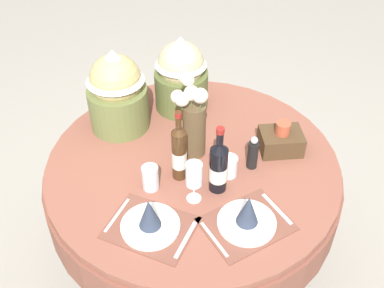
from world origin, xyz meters
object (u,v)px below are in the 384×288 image
woven_basket_side_right (281,140)px  dining_table (193,184)px  place_setting_right (247,217)px  wine_bottle_right (218,167)px  wine_bottle_left (179,153)px  gift_tub_back_centre (181,71)px  place_setting_left (150,220)px  gift_tub_back_left (116,88)px  tumbler_mid (150,178)px  pepper_mill (253,153)px  tumbler_near_left (229,166)px  flower_vase (192,118)px  wine_glass_left (194,175)px

woven_basket_side_right → dining_table: bearing=-173.8°
place_setting_right → wine_bottle_right: 0.25m
place_setting_right → wine_bottle_left: size_ratio=1.17×
wine_bottle_left → gift_tub_back_centre: gift_tub_back_centre is taller
place_setting_left → woven_basket_side_right: same height
gift_tub_back_left → woven_basket_side_right: (0.76, -0.26, -0.17)m
tumbler_mid → pepper_mill: 0.47m
wine_bottle_left → wine_bottle_right: (0.16, -0.09, -0.01)m
tumbler_near_left → wine_bottle_left: bearing=176.8°
wine_bottle_left → woven_basket_side_right: wine_bottle_left is taller
pepper_mill → gift_tub_back_left: 0.72m
tumbler_mid → pepper_mill: bearing=10.6°
flower_vase → wine_glass_left: 0.30m
flower_vase → woven_basket_side_right: 0.44m
place_setting_right → tumbler_near_left: size_ratio=4.20×
wine_bottle_right → pepper_mill: wine_bottle_right is taller
gift_tub_back_left → woven_basket_side_right: 0.82m
dining_table → wine_bottle_left: size_ratio=3.87×
tumbler_near_left → tumbler_mid: bearing=-172.6°
pepper_mill → tumbler_mid: bearing=-169.4°
place_setting_left → woven_basket_side_right: (0.63, 0.42, 0.01)m
tumbler_mid → gift_tub_back_centre: 0.63m
wine_bottle_left → tumbler_mid: wine_bottle_left is taller
place_setting_right → wine_bottle_left: 0.40m
wine_bottle_left → gift_tub_back_centre: (0.05, 0.53, 0.07)m
tumbler_near_left → woven_basket_side_right: bearing=28.1°
wine_glass_left → gift_tub_back_left: bearing=120.5°
tumbler_mid → gift_tub_back_centre: (0.18, 0.59, 0.16)m
wine_bottle_left → tumbler_mid: size_ratio=3.07×
tumbler_mid → gift_tub_back_centre: gift_tub_back_centre is taller
gift_tub_back_centre → tumbler_near_left: bearing=-72.8°
place_setting_left → gift_tub_back_centre: size_ratio=1.04×
wine_bottle_right → woven_basket_side_right: wine_bottle_right is taller
place_setting_right → gift_tub_back_left: size_ratio=0.97×
place_setting_left → tumbler_near_left: place_setting_left is taller
wine_bottle_right → woven_basket_side_right: size_ratio=1.72×
place_setting_left → wine_glass_left: (0.19, 0.14, 0.09)m
place_setting_right → gift_tub_back_centre: (-0.19, 0.83, 0.17)m
dining_table → pepper_mill: (0.27, -0.06, 0.23)m
wine_bottle_right → wine_glass_left: wine_bottle_right is taller
wine_glass_left → tumbler_near_left: size_ratio=2.01×
wine_glass_left → gift_tub_back_left: 0.63m
place_setting_left → tumbler_near_left: 0.45m
place_setting_right → flower_vase: (-0.17, 0.46, 0.16)m
place_setting_right → flower_vase: bearing=110.9°
wine_bottle_left → pepper_mill: 0.34m
dining_table → flower_vase: bearing=85.9°
place_setting_right → wine_glass_left: (-0.20, 0.16, 0.09)m
wine_bottle_left → pepper_mill: wine_bottle_left is taller
dining_table → pepper_mill: 0.36m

